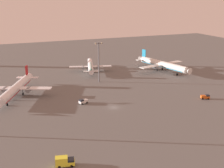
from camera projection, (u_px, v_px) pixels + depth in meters
ground_plane at (114, 107)px, 131.62m from camera, size 416.00×416.00×0.00m
airplane_taxiway_distant at (16, 88)px, 144.84m from camera, size 33.38×42.26×11.46m
airplane_far_stand at (162, 64)px, 194.01m from camera, size 35.64×45.47×11.78m
airplane_near_gate at (90, 66)px, 193.57m from camera, size 27.59×35.11×9.20m
catering_truck at (65, 161)px, 85.92m from camera, size 6.03×3.55×3.05m
maintenance_van at (205, 97)px, 142.02m from camera, size 4.57×3.34×2.25m
cargo_loader at (83, 101)px, 135.89m from camera, size 4.54×3.15×2.25m
apron_light_central at (99, 59)px, 166.78m from camera, size 4.80×0.90×23.05m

